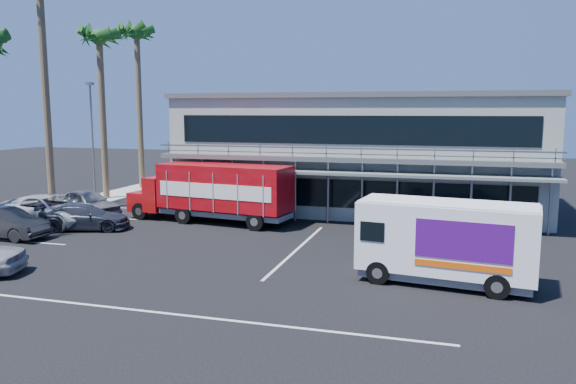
# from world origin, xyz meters

# --- Properties ---
(ground) EXTENTS (120.00, 120.00, 0.00)m
(ground) POSITION_xyz_m (0.00, 0.00, 0.00)
(ground) COLOR black
(ground) RESTS_ON ground
(building) EXTENTS (22.40, 12.00, 7.30)m
(building) POSITION_xyz_m (3.00, 14.94, 3.66)
(building) COLOR #999E91
(building) RESTS_ON ground
(curb_strip) EXTENTS (3.00, 32.00, 0.16)m
(curb_strip) POSITION_xyz_m (-15.00, 6.00, 0.08)
(curb_strip) COLOR #A5A399
(curb_strip) RESTS_ON ground
(palm_e) EXTENTS (2.80, 2.80, 12.25)m
(palm_e) POSITION_xyz_m (-14.70, 13.00, 10.57)
(palm_e) COLOR brown
(palm_e) RESTS_ON ground
(palm_f) EXTENTS (2.80, 2.80, 13.25)m
(palm_f) POSITION_xyz_m (-15.10, 18.50, 11.47)
(palm_f) COLOR brown
(palm_f) RESTS_ON ground
(light_pole_far) EXTENTS (0.50, 0.25, 8.09)m
(light_pole_far) POSITION_xyz_m (-14.20, 11.00, 4.50)
(light_pole_far) COLOR gray
(light_pole_far) RESTS_ON ground
(red_truck) EXTENTS (10.01, 3.64, 3.30)m
(red_truck) POSITION_xyz_m (-4.12, 7.70, 1.81)
(red_truck) COLOR #A00C0E
(red_truck) RESTS_ON ground
(white_van) EXTENTS (6.45, 2.93, 3.04)m
(white_van) POSITION_xyz_m (8.50, -0.47, 1.61)
(white_van) COLOR white
(white_van) RESTS_ON ground
(parked_car_b) EXTENTS (4.59, 1.81, 1.49)m
(parked_car_b) POSITION_xyz_m (-12.50, 1.20, 0.74)
(parked_car_b) COLOR black
(parked_car_b) RESTS_ON ground
(parked_car_c) EXTENTS (6.24, 3.12, 1.70)m
(parked_car_c) POSITION_xyz_m (-12.50, 4.40, 0.85)
(parked_car_c) COLOR silver
(parked_car_c) RESTS_ON ground
(parked_car_d) EXTENTS (5.02, 3.21, 1.35)m
(parked_car_d) POSITION_xyz_m (-9.96, 4.00, 0.68)
(parked_car_d) COLOR #282A35
(parked_car_d) RESTS_ON ground
(parked_car_e) EXTENTS (5.13, 3.55, 1.62)m
(parked_car_e) POSITION_xyz_m (-12.08, 7.22, 0.81)
(parked_car_e) COLOR slate
(parked_car_e) RESTS_ON ground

